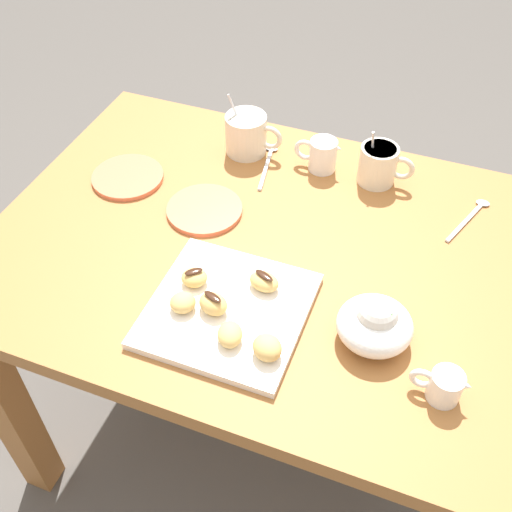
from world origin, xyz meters
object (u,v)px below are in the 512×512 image
Objects in this scene: chocolate_sauce_pitcher at (445,385)px; saucer_coral_left at (128,177)px; pastry_plate_square at (228,310)px; beignet_3 at (230,334)px; dining_table at (266,287)px; coffee_mug_cream_right at (379,164)px; cream_pitcher_white at (322,154)px; beignet_1 at (213,304)px; coffee_mug_cream_left at (247,133)px; saucer_coral_right at (205,210)px; beignet_0 at (264,282)px; beignet_2 at (267,348)px; beignet_4 at (194,277)px; ice_cream_bowl at (375,323)px; beignet_5 at (183,303)px.

saucer_coral_left is (-0.72, 0.30, -0.03)m from chocolate_sauce_pitcher.
pastry_plate_square is 0.07m from beignet_3.
chocolate_sauce_pitcher reaches higher than dining_table.
beignet_3 is (-0.13, -0.52, -0.01)m from coffee_mug_cream_right.
cream_pitcher_white is (0.03, 0.45, 0.03)m from pastry_plate_square.
beignet_1 is (-0.40, 0.02, 0.00)m from chocolate_sauce_pitcher.
coffee_mug_cream_right reaches higher than beignet_1.
coffee_mug_cream_left reaches higher than saucer_coral_right.
beignet_0 is at bearing -27.25° from saucer_coral_left.
beignet_1 is 1.00× the size of beignet_2.
saucer_coral_right is at bearing 109.73° from beignet_4.
beignet_3 is at bearing -90.20° from cream_pitcher_white.
coffee_mug_cream_left is at bearing 88.53° from saucer_coral_right.
cream_pitcher_white is at bearing 26.00° from saucer_coral_left.
ice_cream_bowl is at bearing 150.71° from chocolate_sauce_pitcher.
dining_table is at bearing 110.11° from beignet_2.
coffee_mug_cream_right reaches higher than cream_pitcher_white.
chocolate_sauce_pitcher is at bearing -2.87° from beignet_1.
chocolate_sauce_pitcher is at bearing -30.71° from dining_table.
beignet_5 reaches higher than dining_table.
beignet_4 is (-0.45, 0.07, -0.00)m from chocolate_sauce_pitcher.
cream_pitcher_white is 0.53m from beignet_2.
saucer_coral_left is at bearing 152.75° from beignet_0.
beignet_3 is at bearing -41.12° from saucer_coral_left.
pastry_plate_square is (-0.01, -0.19, 0.13)m from dining_table.
beignet_0 is at bearing -40.55° from saucer_coral_right.
dining_table is at bearing -95.92° from cream_pitcher_white.
saucer_coral_left is at bearing 143.04° from beignet_2.
dining_table is 0.20m from beignet_0.
beignet_0 is (-0.12, -0.39, -0.02)m from coffee_mug_cream_right.
pastry_plate_square is at bearing -57.23° from saucer_coral_right.
beignet_2 is at bearing -34.61° from pastry_plate_square.
chocolate_sauce_pitcher reaches higher than saucer_coral_right.
beignet_1 is at bearing -96.46° from cream_pitcher_white.
coffee_mug_cream_right is 0.38m from saucer_coral_right.
coffee_mug_cream_left is 1.10× the size of ice_cream_bowl.
beignet_0 is 0.15m from beignet_5.
beignet_3 reaches higher than saucer_coral_left.
coffee_mug_cream_left is 0.55m from beignet_3.
ice_cream_bowl is at bearing -77.77° from coffee_mug_cream_right.
beignet_3 is (0.18, -0.29, 0.03)m from saucer_coral_right.
saucer_coral_left is (-0.35, 0.27, -0.00)m from pastry_plate_square.
chocolate_sauce_pitcher reaches higher than beignet_4.
beignet_4 is (-0.12, -0.04, -0.00)m from beignet_0.
beignet_3 is at bearing -18.57° from beignet_5.
chocolate_sauce_pitcher is at bearing -22.66° from saucer_coral_left.
beignet_4 is at bearing 171.76° from chocolate_sauce_pitcher.
coffee_mug_cream_left is 1.52× the size of chocolate_sauce_pitcher.
chocolate_sauce_pitcher reaches higher than pastry_plate_square.
dining_table is 0.46m from chocolate_sauce_pitcher.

